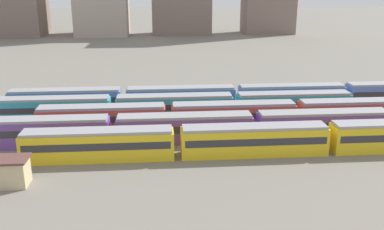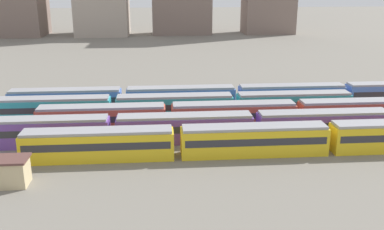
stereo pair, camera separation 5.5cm
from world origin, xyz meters
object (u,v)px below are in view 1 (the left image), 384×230
Objects in this scene: train_track_3 at (175,106)px; train_track_2 at (359,112)px; train_track_1 at (255,126)px; signal_hut at (12,171)px; train_track_0 at (329,138)px; train_track_4 at (345,94)px.

train_track_2 is at bearing -10.81° from train_track_3.
signal_hut is (-28.31, -11.46, -0.35)m from train_track_1.
train_track_2 is 26.00× the size of signal_hut.
train_track_1 is 0.80× the size of train_track_2.
signal_hut is at bearing -159.77° from train_track_2.
train_track_1 is (-8.21, 5.20, 0.00)m from train_track_0.
train_track_0 and train_track_4 have the same top height.
train_track_1 is 30.54m from signal_hut.
train_track_1 and train_track_2 have the same top height.
train_track_2 is at bearing 20.23° from signal_hut.
train_track_2 reaches higher than signal_hut.
train_track_3 is 15.50× the size of signal_hut.
train_track_1 is at bearing -162.91° from train_track_2.
train_track_2 is 0.83× the size of train_track_4.
train_track_1 is 1.34× the size of train_track_3.
train_track_3 is at bearing -170.04° from train_track_4.
train_track_1 is at bearing -141.04° from train_track_4.
train_track_1 reaches higher than signal_hut.
signal_hut is (-17.98, -21.86, -0.35)m from train_track_3.
train_track_4 is at bearing 29.62° from signal_hut.
train_track_0 is at bearing -32.36° from train_track_1.
train_track_1 is at bearing 22.05° from signal_hut.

